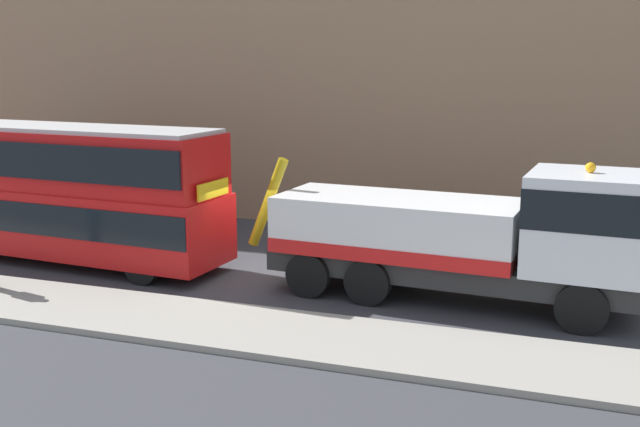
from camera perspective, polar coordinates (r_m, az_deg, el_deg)
ground_plane at (r=21.36m, az=-4.71°, el=-4.67°), size 120.00×120.00×0.00m
near_kerb at (r=17.78m, az=-10.31°, el=-7.95°), size 60.00×2.80×0.15m
recovery_tow_truck at (r=18.85m, az=11.08°, el=-1.52°), size 10.22×3.26×3.67m
double_decker_bus at (r=23.81m, az=-19.43°, el=1.90°), size 11.16×3.31×4.06m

